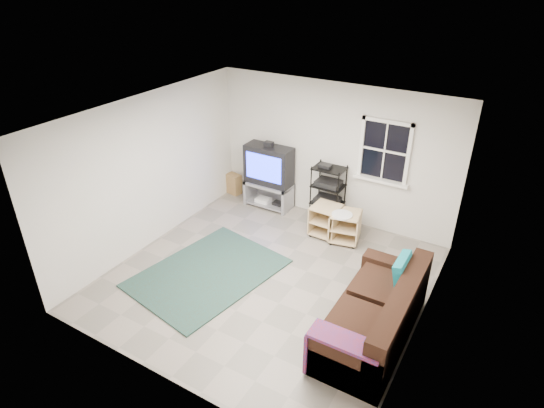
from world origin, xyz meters
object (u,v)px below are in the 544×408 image
Objects in this scene: tv_unit at (269,172)px; side_table_left at (327,219)px; side_table_right at (345,224)px; av_rack at (328,198)px; sofa at (375,317)px.

side_table_left is (1.44, -0.39, -0.45)m from tv_unit.
side_table_right is (1.81, -0.41, -0.43)m from tv_unit.
sofa is at bearing -53.63° from av_rack.
side_table_right is at bearing -12.93° from tv_unit.
side_table_right is 0.29× the size of sofa.
av_rack is at bearing 126.37° from sofa.
av_rack is at bearing 141.15° from side_table_right.
tv_unit is 1.90m from side_table_right.
sofa is (3.06, -2.42, -0.42)m from tv_unit.
av_rack reaches higher than side_table_right.
av_rack is at bearing 114.24° from side_table_left.
side_table_right reaches higher than side_table_left.
sofa reaches higher than side_table_right.
av_rack is 1.92× the size of side_table_right.
side_table_left is (0.19, -0.42, -0.19)m from av_rack.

